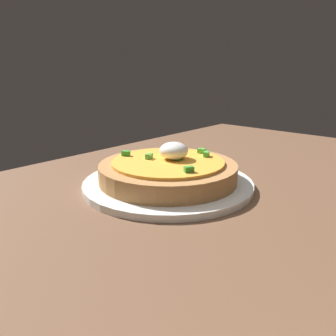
% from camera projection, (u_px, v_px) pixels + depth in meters
% --- Properties ---
extents(dining_table, '(1.22, 0.78, 0.03)m').
position_uv_depth(dining_table, '(216.00, 225.00, 0.43)').
color(dining_table, brown).
rests_on(dining_table, ground).
extents(plate, '(0.26, 0.26, 0.01)m').
position_uv_depth(plate, '(168.00, 183.00, 0.53)').
color(plate, white).
rests_on(plate, dining_table).
extents(pizza, '(0.21, 0.21, 0.06)m').
position_uv_depth(pizza, '(168.00, 170.00, 0.52)').
color(pizza, '#B27B46').
rests_on(pizza, plate).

